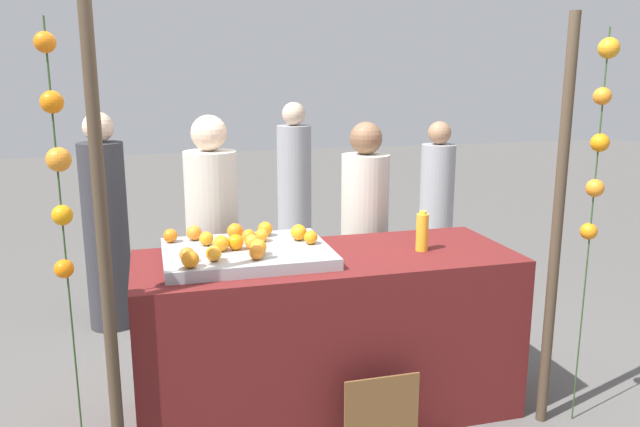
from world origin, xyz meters
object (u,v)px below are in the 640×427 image
at_px(stall_counter, 327,334).
at_px(orange_1, 299,232).
at_px(orange_0, 249,236).
at_px(juice_bottle, 422,232).
at_px(vendor_right, 364,248).
at_px(chalkboard_sign, 381,418).
at_px(vendor_left, 214,254).

relative_size(stall_counter, orange_1, 23.04).
distance_m(orange_0, orange_1, 0.27).
bearing_deg(juice_bottle, vendor_right, 96.00).
bearing_deg(vendor_right, juice_bottle, -84.00).
bearing_deg(juice_bottle, chalkboard_sign, -130.35).
relative_size(chalkboard_sign, vendor_left, 0.27).
relative_size(orange_1, juice_bottle, 0.40).
bearing_deg(vendor_left, vendor_right, -1.15).
height_order(chalkboard_sign, vendor_left, vendor_left).
bearing_deg(orange_1, chalkboard_sign, -68.58).
xyz_separation_m(juice_bottle, vendor_left, (-1.08, 0.76, -0.26)).
bearing_deg(orange_1, vendor_left, 125.67).
bearing_deg(orange_1, vendor_right, 43.88).
bearing_deg(orange_0, chalkboard_sign, -51.86).
distance_m(orange_1, vendor_right, 0.86).
height_order(stall_counter, chalkboard_sign, stall_counter).
bearing_deg(chalkboard_sign, stall_counter, 103.90).
bearing_deg(juice_bottle, orange_0, 167.94).
height_order(orange_1, vendor_left, vendor_left).
xyz_separation_m(chalkboard_sign, vendor_left, (-0.67, 1.23, 0.55)).
distance_m(juice_bottle, vendor_left, 1.34).
xyz_separation_m(juice_bottle, chalkboard_sign, (-0.40, -0.48, -0.80)).
distance_m(chalkboard_sign, vendor_left, 1.51).
height_order(chalkboard_sign, vendor_right, vendor_right).
bearing_deg(orange_0, vendor_right, 32.15).
relative_size(stall_counter, chalkboard_sign, 4.60).
xyz_separation_m(orange_0, chalkboard_sign, (0.53, -0.67, -0.79)).
xyz_separation_m(stall_counter, juice_bottle, (0.53, -0.05, 0.56)).
height_order(juice_bottle, vendor_left, vendor_left).
bearing_deg(vendor_right, vendor_left, 178.85).
distance_m(stall_counter, juice_bottle, 0.77).
relative_size(stall_counter, vendor_right, 1.31).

